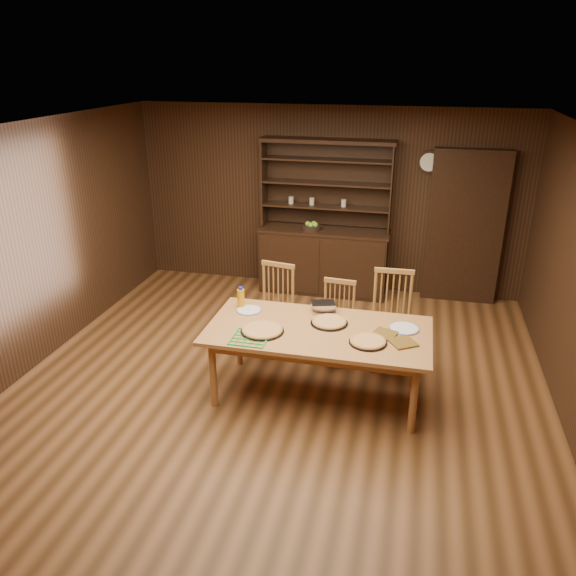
% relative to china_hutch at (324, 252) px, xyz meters
% --- Properties ---
extents(floor, '(6.00, 6.00, 0.00)m').
position_rel_china_hutch_xyz_m(floor, '(0.00, -2.75, -0.60)').
color(floor, brown).
rests_on(floor, ground).
extents(room_shell, '(6.00, 6.00, 6.00)m').
position_rel_china_hutch_xyz_m(room_shell, '(0.00, -2.75, 0.98)').
color(room_shell, white).
rests_on(room_shell, floor).
extents(china_hutch, '(1.84, 0.52, 2.17)m').
position_rel_china_hutch_xyz_m(china_hutch, '(0.00, 0.00, 0.00)').
color(china_hutch, black).
rests_on(china_hutch, floor).
extents(doorway, '(1.00, 0.18, 2.10)m').
position_rel_china_hutch_xyz_m(doorway, '(1.90, 0.15, 0.45)').
color(doorway, black).
rests_on(doorway, floor).
extents(wall_clock, '(0.30, 0.05, 0.30)m').
position_rel_china_hutch_xyz_m(wall_clock, '(1.35, 0.20, 1.30)').
color(wall_clock, black).
rests_on(wall_clock, room_shell).
extents(dining_table, '(2.17, 1.08, 0.75)m').
position_rel_china_hutch_xyz_m(dining_table, '(0.42, -2.72, 0.09)').
color(dining_table, '#A47039').
rests_on(dining_table, floor).
extents(chair_left, '(0.49, 0.47, 1.04)m').
position_rel_china_hutch_xyz_m(chair_left, '(-0.25, -1.84, -0.05)').
color(chair_left, '#A37738').
rests_on(chair_left, floor).
extents(chair_center, '(0.41, 0.39, 0.93)m').
position_rel_china_hutch_xyz_m(chair_center, '(0.48, -1.91, -0.11)').
color(chair_center, '#A37738').
rests_on(chair_center, floor).
extents(chair_right, '(0.46, 0.44, 1.09)m').
position_rel_china_hutch_xyz_m(chair_right, '(1.07, -1.90, -0.01)').
color(chair_right, '#A37738').
rests_on(chair_right, floor).
extents(pizza_left, '(0.42, 0.42, 0.04)m').
position_rel_china_hutch_xyz_m(pizza_left, '(-0.10, -2.90, 0.17)').
color(pizza_left, black).
rests_on(pizza_left, dining_table).
extents(pizza_right, '(0.36, 0.36, 0.04)m').
position_rel_china_hutch_xyz_m(pizza_right, '(0.91, -2.90, 0.17)').
color(pizza_right, black).
rests_on(pizza_right, dining_table).
extents(pizza_center, '(0.37, 0.37, 0.04)m').
position_rel_china_hutch_xyz_m(pizza_center, '(0.50, -2.58, 0.17)').
color(pizza_center, black).
rests_on(pizza_center, dining_table).
extents(cooling_rack, '(0.43, 0.43, 0.02)m').
position_rel_china_hutch_xyz_m(cooling_rack, '(-0.18, -3.06, 0.16)').
color(cooling_rack, green).
rests_on(cooling_rack, dining_table).
extents(plate_left, '(0.26, 0.26, 0.02)m').
position_rel_china_hutch_xyz_m(plate_left, '(-0.36, -2.48, 0.16)').
color(plate_left, silver).
rests_on(plate_left, dining_table).
extents(plate_right, '(0.29, 0.29, 0.02)m').
position_rel_china_hutch_xyz_m(plate_right, '(1.23, -2.54, 0.16)').
color(plate_right, silver).
rests_on(plate_right, dining_table).
extents(foil_dish, '(0.28, 0.24, 0.10)m').
position_rel_china_hutch_xyz_m(foil_dish, '(0.39, -2.31, 0.20)').
color(foil_dish, white).
rests_on(foil_dish, dining_table).
extents(juice_bottle, '(0.08, 0.08, 0.23)m').
position_rel_china_hutch_xyz_m(juice_bottle, '(-0.47, -2.40, 0.26)').
color(juice_bottle, orange).
rests_on(juice_bottle, dining_table).
extents(pot_holder_a, '(0.30, 0.30, 0.02)m').
position_rel_china_hutch_xyz_m(pot_holder_a, '(1.23, -2.83, 0.16)').
color(pot_holder_a, '#A31C12').
rests_on(pot_holder_a, dining_table).
extents(pot_holder_b, '(0.28, 0.28, 0.02)m').
position_rel_china_hutch_xyz_m(pot_holder_b, '(1.05, -2.70, 0.16)').
color(pot_holder_b, '#A31C12').
rests_on(pot_holder_b, dining_table).
extents(fruit_bowl, '(0.28, 0.28, 0.12)m').
position_rel_china_hutch_xyz_m(fruit_bowl, '(-0.18, -0.07, 0.39)').
color(fruit_bowl, black).
rests_on(fruit_bowl, china_hutch).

